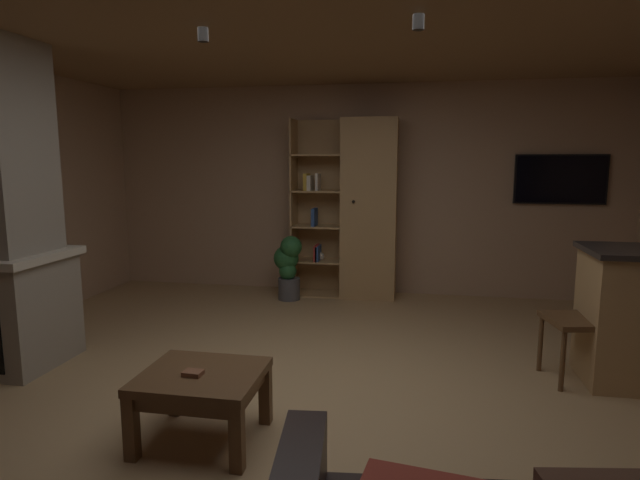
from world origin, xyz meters
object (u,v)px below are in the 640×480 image
at_px(table_book_0, 193,373).
at_px(coffee_table, 202,386).
at_px(bookshelf_cabinet, 362,210).
at_px(potted_floor_plant, 288,265).
at_px(wall_mounted_tv, 560,179).
at_px(dining_chair, 589,311).

bearing_deg(table_book_0, coffee_table, 61.35).
relative_size(bookshelf_cabinet, potted_floor_plant, 2.77).
bearing_deg(wall_mounted_tv, bookshelf_cabinet, -174.57).
bearing_deg(coffee_table, wall_mounted_tv, 52.51).
distance_m(bookshelf_cabinet, dining_chair, 2.88).
bearing_deg(bookshelf_cabinet, coffee_table, -99.35).
height_order(bookshelf_cabinet, potted_floor_plant, bookshelf_cabinet).
bearing_deg(dining_chair, table_book_0, -151.41).
height_order(dining_chair, potted_floor_plant, dining_chair).
height_order(table_book_0, wall_mounted_tv, wall_mounted_tv).
bearing_deg(potted_floor_plant, wall_mounted_tv, 9.37).
height_order(bookshelf_cabinet, dining_chair, bookshelf_cabinet).
bearing_deg(coffee_table, dining_chair, 27.94).
distance_m(table_book_0, potted_floor_plant, 3.18).
bearing_deg(table_book_0, bookshelf_cabinet, 80.34).
bearing_deg(coffee_table, table_book_0, -118.65).
relative_size(potted_floor_plant, wall_mounted_tv, 0.76).
distance_m(bookshelf_cabinet, potted_floor_plant, 1.07).
height_order(dining_chair, wall_mounted_tv, wall_mounted_tv).
height_order(coffee_table, potted_floor_plant, potted_floor_plant).
xyz_separation_m(table_book_0, potted_floor_plant, (-0.23, 3.17, -0.02)).
relative_size(bookshelf_cabinet, wall_mounted_tv, 2.12).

